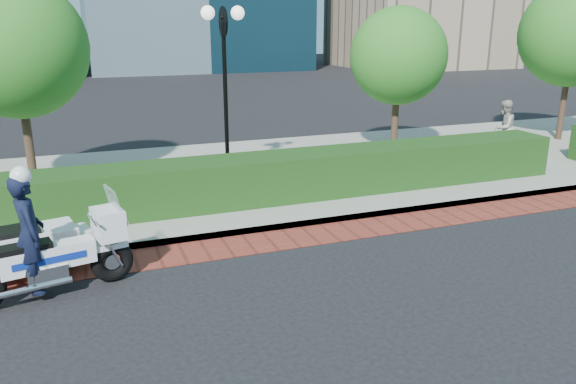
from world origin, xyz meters
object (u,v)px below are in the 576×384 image
object	(u,v)px
tree_d	(573,34)
pedestrian	(504,128)
tree_b	(16,48)
police_motorcycle	(35,246)
tree_c	(398,56)
lamppost	(225,68)

from	to	relation	value
tree_d	pedestrian	size ratio (longest dim) A/B	3.14
tree_b	tree_d	distance (m)	16.50
tree_b	tree_d	size ratio (longest dim) A/B	0.95
police_motorcycle	pedestrian	bearing A→B (deg)	6.49
tree_c	pedestrian	world-z (taller)	tree_c
tree_b	tree_c	xyz separation A→B (m)	(10.00, -0.00, -0.39)
lamppost	pedestrian	xyz separation A→B (m)	(8.52, 0.10, -1.99)
tree_b	police_motorcycle	xyz separation A→B (m)	(0.32, -5.56, -2.72)
lamppost	police_motorcycle	size ratio (longest dim) A/B	1.66
lamppost	tree_d	distance (m)	12.09
tree_c	tree_b	bearing A→B (deg)	180.00
tree_c	pedestrian	bearing A→B (deg)	-21.64
lamppost	pedestrian	bearing A→B (deg)	0.68
tree_c	tree_d	bearing A→B (deg)	0.00
lamppost	tree_c	size ratio (longest dim) A/B	0.98
tree_c	pedestrian	size ratio (longest dim) A/B	2.62
tree_d	tree_b	bearing A→B (deg)	180.00
tree_c	tree_d	xyz separation A→B (m)	(6.50, 0.00, 0.56)
lamppost	tree_b	xyz separation A→B (m)	(-4.50, 1.30, 0.48)
tree_b	tree_d	xyz separation A→B (m)	(16.50, 0.00, 0.18)
police_motorcycle	pedestrian	distance (m)	13.43
tree_d	pedestrian	xyz separation A→B (m)	(-3.48, -1.20, -2.64)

